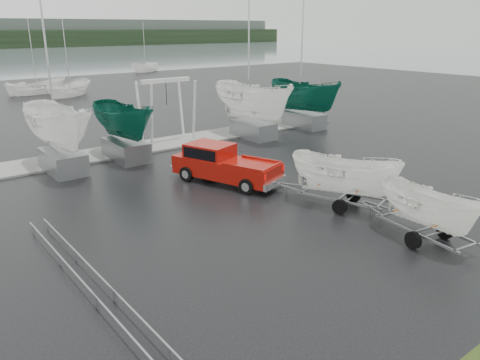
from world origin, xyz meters
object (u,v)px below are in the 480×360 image
trailer_hitched (347,141)px  boat_hoist (167,102)px  pickup_truck (221,163)px  trailer_parked (433,175)px

trailer_hitched → boat_hoist: trailer_hitched is taller
pickup_truck → trailer_hitched: size_ratio=1.09×
trailer_hitched → trailer_parked: bearing=-113.3°
pickup_truck → trailer_parked: bearing=-99.1°
pickup_truck → trailer_hitched: trailer_hitched is taller
pickup_truck → boat_hoist: (1.82, 8.30, 1.74)m
trailer_hitched → trailer_parked: (-0.30, -3.94, -0.37)m
pickup_truck → trailer_hitched: 6.45m
trailer_hitched → trailer_parked: trailer_hitched is taller
pickup_truck → boat_hoist: size_ratio=1.38×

